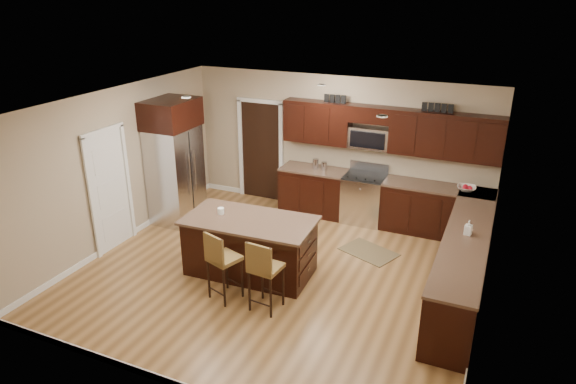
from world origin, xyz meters
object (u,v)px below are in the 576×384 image
at_px(island, 250,248).
at_px(refrigerator, 175,160).
at_px(range, 364,198).
at_px(stool_mid, 221,259).
at_px(stool_right, 264,268).

distance_m(island, refrigerator, 2.64).
height_order(range, stool_mid, range).
relative_size(island, stool_right, 1.91).
height_order(range, refrigerator, refrigerator).
xyz_separation_m(range, stool_right, (-0.43, -3.44, 0.20)).
distance_m(island, stool_mid, 0.87).
distance_m(range, stool_right, 3.47).
bearing_deg(range, refrigerator, -157.27).
distance_m(range, island, 2.81).
bearing_deg(stool_right, range, 87.89).
xyz_separation_m(island, stool_mid, (-0.02, -0.84, 0.23)).
relative_size(stool_mid, refrigerator, 0.45).
height_order(stool_mid, stool_right, stool_right).
bearing_deg(range, island, -112.77).
bearing_deg(stool_mid, refrigerator, 155.92).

